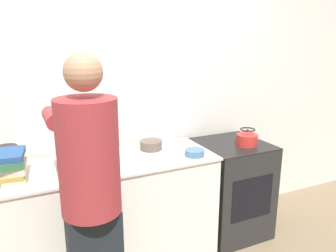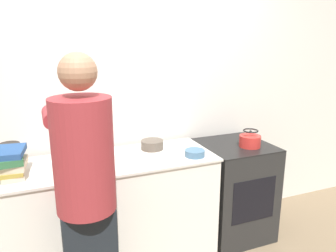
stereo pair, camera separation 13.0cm
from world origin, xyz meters
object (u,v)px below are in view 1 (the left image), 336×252
Objects in this scene: oven at (230,188)px; person at (91,190)px; cutting_board at (82,166)px; knife at (81,165)px; bowl_prep at (195,153)px; kettle at (247,138)px; canister_jar at (8,157)px.

person reaches higher than oven.
cutting_board is 0.03m from knife.
oven is 0.72m from bowl_prep.
person is at bearing -159.13° from bowl_prep.
knife is at bearing 178.05° from kettle.
person is at bearing -95.03° from cutting_board.
oven is 4.55× the size of knife.
kettle is (1.43, -0.07, 0.04)m from cutting_board.
knife is (-1.37, -0.05, 0.48)m from oven.
person is at bearing -80.76° from knife.
cutting_board is 1.69× the size of knife.
person reaches higher than cutting_board.
person is 9.34× the size of kettle.
cutting_board is at bearing 84.97° from person.
cutting_board is 2.02× the size of canister_jar.
oven is 0.52m from kettle.
kettle is (0.08, -0.10, 0.51)m from oven.
knife is 1.23× the size of bowl_prep.
oven is at bearing 1.25° from cutting_board.
knife is 1.45m from kettle.
canister_jar is at bearing 156.22° from cutting_board.
kettle is 1.18× the size of bowl_prep.
person is at bearing -164.19° from kettle.
oven is 0.51× the size of person.
kettle is at bearing -8.40° from canister_jar.
oven is 5.60× the size of bowl_prep.
knife reaches higher than oven.
canister_jar reaches higher than bowl_prep.
oven is 1.57m from person.
person is 8.92× the size of knife.
canister_jar is (-0.44, 0.70, 0.04)m from person.
person is at bearing -58.01° from canister_jar.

